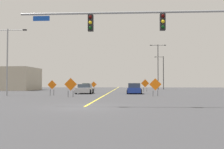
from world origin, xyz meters
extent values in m
plane|color=#38383A|center=(0.00, 0.00, 0.00)|extent=(130.34, 130.34, 0.00)
cube|color=yellow|center=(0.00, 36.21, 0.00)|extent=(0.16, 72.41, 0.01)
cylinder|color=gray|center=(2.69, 0.00, 6.04)|extent=(13.83, 0.14, 0.14)
cube|color=black|center=(5.00, 0.00, 5.40)|extent=(0.34, 0.32, 1.05)
sphere|color=#3A0503|center=(5.00, -0.17, 5.75)|extent=(0.22, 0.22, 0.22)
sphere|color=yellow|center=(5.00, -0.17, 5.40)|extent=(0.22, 0.22, 0.22)
sphere|color=black|center=(5.00, -0.17, 5.05)|extent=(0.22, 0.22, 0.22)
cube|color=black|center=(0.39, 0.00, 5.40)|extent=(0.34, 0.32, 1.05)
sphere|color=#3A0503|center=(0.39, -0.17, 5.75)|extent=(0.22, 0.22, 0.22)
sphere|color=yellow|center=(0.39, -0.17, 5.40)|extent=(0.22, 0.22, 0.22)
sphere|color=black|center=(0.39, -0.17, 5.05)|extent=(0.22, 0.22, 0.22)
cube|color=#1447B7|center=(-2.87, 0.00, 5.75)|extent=(1.10, 0.03, 0.32)
cylinder|color=gray|center=(-11.29, 12.71, 3.93)|extent=(0.16, 0.16, 7.87)
cylinder|color=gray|center=(-10.26, 12.71, 7.72)|extent=(2.05, 0.08, 0.08)
cube|color=#262628|center=(-9.24, 12.71, 7.72)|extent=(0.44, 0.24, 0.14)
cylinder|color=black|center=(9.45, 39.29, 4.90)|extent=(0.16, 0.16, 9.81)
cylinder|color=black|center=(8.69, 39.29, 9.66)|extent=(1.51, 0.08, 0.08)
cube|color=#262628|center=(7.94, 39.29, 9.66)|extent=(0.44, 0.24, 0.14)
cylinder|color=black|center=(10.20, 39.29, 9.66)|extent=(1.51, 0.08, 0.08)
cube|color=#262628|center=(10.96, 39.29, 9.66)|extent=(0.44, 0.24, 0.14)
cylinder|color=black|center=(10.93, 41.60, 3.74)|extent=(0.16, 0.16, 7.48)
cylinder|color=black|center=(10.06, 41.60, 7.33)|extent=(1.74, 0.08, 0.08)
cube|color=#262628|center=(9.19, 41.60, 7.33)|extent=(0.44, 0.24, 0.14)
cube|color=orange|center=(-3.34, 10.85, 1.37)|extent=(1.37, 0.15, 1.37)
cylinder|color=black|center=(-3.60, 10.83, 0.33)|extent=(0.05, 0.05, 0.66)
cylinder|color=black|center=(-3.07, 10.87, 0.33)|extent=(0.05, 0.05, 0.66)
cube|color=orange|center=(5.95, 13.00, 1.35)|extent=(1.36, 0.28, 1.37)
cylinder|color=black|center=(5.69, 13.04, 0.32)|extent=(0.05, 0.05, 0.64)
cylinder|color=black|center=(6.22, 12.95, 0.32)|extent=(0.05, 0.05, 0.64)
cube|color=orange|center=(-3.49, 30.91, 1.20)|extent=(1.13, 0.17, 1.13)
cylinder|color=black|center=(-3.71, 30.88, 0.31)|extent=(0.05, 0.05, 0.62)
cylinder|color=black|center=(-3.27, 30.94, 0.31)|extent=(0.05, 0.05, 0.62)
cube|color=orange|center=(5.80, 27.17, 1.42)|extent=(1.38, 0.07, 1.38)
cylinder|color=black|center=(5.53, 27.17, 0.36)|extent=(0.05, 0.05, 0.71)
cylinder|color=black|center=(6.07, 27.16, 0.36)|extent=(0.05, 0.05, 0.71)
cube|color=orange|center=(-6.29, 13.92, 1.29)|extent=(1.11, 0.09, 1.11)
cylinder|color=black|center=(-6.50, 13.91, 0.36)|extent=(0.05, 0.05, 0.72)
cylinder|color=black|center=(-6.07, 13.93, 0.36)|extent=(0.05, 0.05, 0.72)
cube|color=#B7BABF|center=(-3.22, 19.33, 0.49)|extent=(2.01, 4.44, 0.67)
cube|color=#333D47|center=(-3.23, 19.55, 1.08)|extent=(1.78, 2.09, 0.50)
cylinder|color=black|center=(-4.17, 17.77, 0.32)|extent=(0.23, 0.64, 0.64)
cylinder|color=black|center=(-2.23, 17.80, 0.32)|extent=(0.23, 0.64, 0.64)
cylinder|color=black|center=(-4.22, 20.85, 0.32)|extent=(0.23, 0.64, 0.64)
cylinder|color=black|center=(-2.28, 20.89, 0.32)|extent=(0.23, 0.64, 0.64)
cube|color=#1E389E|center=(3.76, 19.24, 0.50)|extent=(1.98, 4.08, 0.67)
cube|color=#333D47|center=(3.75, 19.04, 1.15)|extent=(1.71, 2.30, 0.64)
cylinder|color=black|center=(4.72, 20.59, 0.32)|extent=(0.25, 0.65, 0.64)
cylinder|color=black|center=(2.93, 20.68, 0.32)|extent=(0.25, 0.65, 0.64)
cylinder|color=black|center=(4.58, 17.80, 0.32)|extent=(0.25, 0.65, 0.64)
cylinder|color=black|center=(2.80, 17.89, 0.32)|extent=(0.25, 0.65, 0.64)
cube|color=#196B38|center=(-6.81, 43.02, 0.48)|extent=(1.81, 4.33, 0.65)
cube|color=#333D47|center=(-6.81, 43.24, 1.09)|extent=(1.63, 2.19, 0.56)
cylinder|color=black|center=(-7.71, 41.50, 0.32)|extent=(0.22, 0.64, 0.64)
cylinder|color=black|center=(-5.91, 41.50, 0.32)|extent=(0.22, 0.64, 0.64)
cylinder|color=black|center=(-7.72, 44.53, 0.32)|extent=(0.22, 0.64, 0.64)
cylinder|color=black|center=(-5.91, 44.54, 0.32)|extent=(0.22, 0.64, 0.64)
cube|color=#B2A893|center=(-19.65, 34.20, 2.29)|extent=(7.38, 8.99, 4.59)
camera|label=1|loc=(2.73, -16.22, 1.56)|focal=40.81mm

